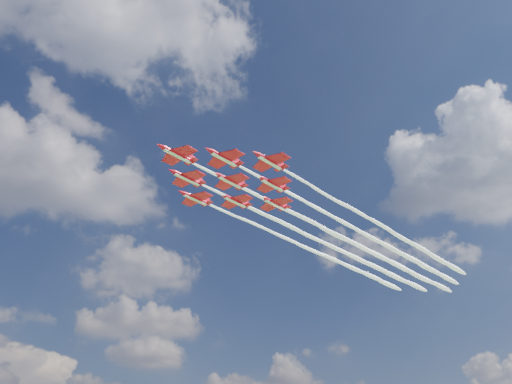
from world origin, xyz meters
The scene contains 9 objects.
jet_lead centered at (23.20, 17.04, 83.50)m, with size 102.63×50.61×3.05m.
jet_row2_port centered at (34.85, 14.20, 83.50)m, with size 102.63×50.61×3.05m.
jet_row2_starb centered at (28.56, 27.76, 83.50)m, with size 102.63×50.61×3.05m.
jet_row3_port centered at (46.50, 11.37, 83.50)m, with size 102.63×50.61×3.05m.
jet_row3_centre centered at (40.21, 24.93, 83.50)m, with size 102.63×50.61×3.05m.
jet_row3_starb centered at (33.91, 38.48, 83.50)m, with size 102.63×50.61×3.05m.
jet_row4_port centered at (51.85, 22.09, 83.50)m, with size 102.63×50.61×3.05m.
jet_row4_starb centered at (45.56, 35.65, 83.50)m, with size 102.63×50.61×3.05m.
jet_tail centered at (57.21, 32.81, 83.50)m, with size 102.63×50.61×3.05m.
Camera 1 is at (-44.79, -111.77, 13.86)m, focal length 35.00 mm.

